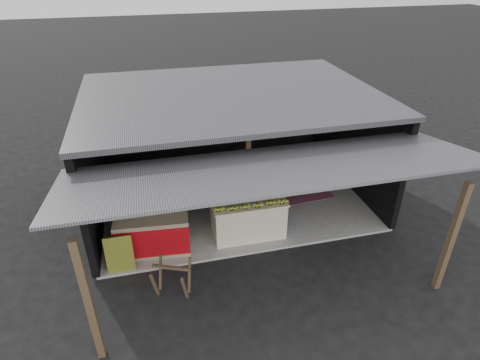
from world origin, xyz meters
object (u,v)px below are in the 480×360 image
object	(u,v)px
banana_table	(247,215)
plastic_chair	(294,175)
neighbor_stall	(153,232)
water_barrel	(280,217)
white_crate	(236,196)
sawhorse	(172,277)

from	to	relation	value
banana_table	plastic_chair	bearing A→B (deg)	41.09
neighbor_stall	water_barrel	size ratio (longest dim) A/B	3.18
white_crate	plastic_chair	size ratio (longest dim) A/B	1.16
white_crate	sawhorse	distance (m)	3.05
white_crate	sawhorse	bearing A→B (deg)	-121.89
banana_table	neighbor_stall	size ratio (longest dim) A/B	1.05
banana_table	water_barrel	bearing A→B (deg)	1.97
banana_table	white_crate	xyz separation A→B (m)	(-0.07, 0.82, 0.04)
white_crate	neighbor_stall	distance (m)	2.37
water_barrel	plastic_chair	size ratio (longest dim) A/B	0.59
white_crate	plastic_chair	world-z (taller)	white_crate
banana_table	sawhorse	world-z (taller)	banana_table
banana_table	white_crate	world-z (taller)	white_crate
banana_table	plastic_chair	size ratio (longest dim) A/B	1.97
neighbor_stall	plastic_chair	distance (m)	4.32
water_barrel	plastic_chair	distance (m)	1.76
neighbor_stall	plastic_chair	bearing A→B (deg)	27.38
white_crate	water_barrel	xyz separation A→B (m)	(0.91, -0.80, -0.25)
banana_table	plastic_chair	xyz separation A→B (m)	(1.76, 1.49, 0.04)
banana_table	water_barrel	size ratio (longest dim) A/B	3.32
banana_table	white_crate	size ratio (longest dim) A/B	1.69
neighbor_stall	water_barrel	distance (m)	3.08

